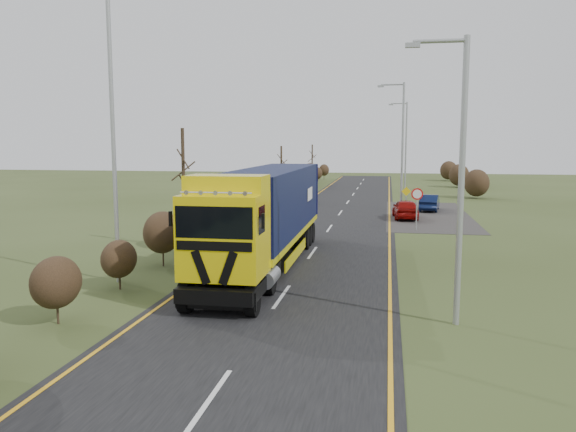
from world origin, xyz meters
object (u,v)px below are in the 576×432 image
at_px(car_blue_sedan, 430,203).
at_px(lorry, 267,211).
at_px(speed_sign, 417,200).
at_px(streetlight_near, 458,170).
at_px(car_red_hatchback, 405,209).

bearing_deg(car_blue_sedan, lorry, 76.97).
bearing_deg(speed_sign, lorry, -120.63).
height_order(lorry, streetlight_near, streetlight_near).
height_order(lorry, car_red_hatchback, lorry).
xyz_separation_m(car_red_hatchback, streetlight_near, (0.71, -23.54, 3.84)).
xyz_separation_m(car_blue_sedan, streetlight_near, (-1.30, -28.74, 3.89)).
distance_m(streetlight_near, speed_sign, 18.44).
bearing_deg(car_red_hatchback, car_blue_sedan, -114.65).
distance_m(car_blue_sedan, speed_sign, 10.67).
distance_m(lorry, speed_sign, 13.47).
relative_size(lorry, car_blue_sedan, 3.97).
xyz_separation_m(car_red_hatchback, car_blue_sedan, (2.01, 5.19, -0.06)).
height_order(car_red_hatchback, car_blue_sedan, car_red_hatchback).
xyz_separation_m(car_red_hatchback, speed_sign, (0.51, -5.30, 1.15)).
distance_m(lorry, car_blue_sedan, 23.68).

